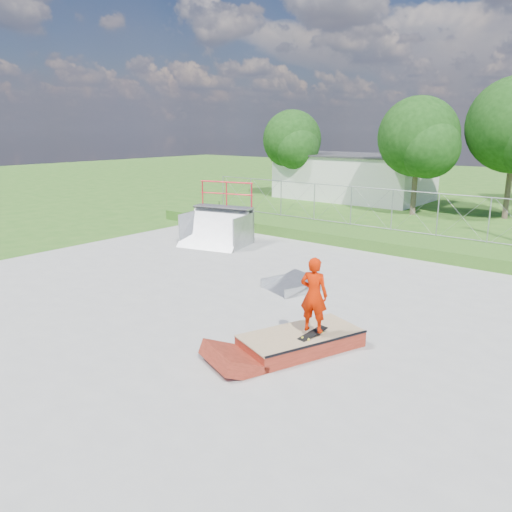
{
  "coord_description": "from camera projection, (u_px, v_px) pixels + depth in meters",
  "views": [
    {
      "loc": [
        8.92,
        -10.05,
        4.85
      ],
      "look_at": [
        -0.28,
        1.36,
        1.1
      ],
      "focal_mm": 35.0,
      "sensor_mm": 36.0,
      "label": 1
    }
  ],
  "objects": [
    {
      "name": "flat_bank_ramp",
      "position": [
        290.0,
        284.0,
        15.36
      ],
      "size": [
        1.71,
        1.76,
        0.41
      ],
      "primitive_type": null,
      "rotation": [
        0.0,
        0.0,
        -0.33
      ],
      "color": "#919498",
      "rests_on": "concrete_pad"
    },
    {
      "name": "ground",
      "position": [
        234.0,
        304.0,
        14.21
      ],
      "size": [
        120.0,
        120.0,
        0.0
      ],
      "primitive_type": "plane",
      "color": "#2E621C",
      "rests_on": "ground"
    },
    {
      "name": "skater",
      "position": [
        314.0,
        298.0,
        10.82
      ],
      "size": [
        0.69,
        0.53,
        1.68
      ],
      "primitive_type": "imported",
      "rotation": [
        0.0,
        0.0,
        3.37
      ],
      "color": "#C41B00",
      "rests_on": "grind_box"
    },
    {
      "name": "chain_link_fence",
      "position": [
        392.0,
        210.0,
        21.78
      ],
      "size": [
        20.0,
        0.06,
        1.8
      ],
      "primitive_type": null,
      "color": "#92969B",
      "rests_on": "grass_berm"
    },
    {
      "name": "grass_berm",
      "position": [
        380.0,
        240.0,
        21.31
      ],
      "size": [
        24.0,
        3.0,
        0.5
      ],
      "primitive_type": "cube",
      "color": "#2E621C",
      "rests_on": "ground"
    },
    {
      "name": "tree_left_near",
      "position": [
        421.0,
        140.0,
        27.68
      ],
      "size": [
        4.76,
        4.48,
        6.65
      ],
      "color": "brown",
      "rests_on": "ground"
    },
    {
      "name": "concrete_stairs",
      "position": [
        221.0,
        217.0,
        25.84
      ],
      "size": [
        1.5,
        1.6,
        0.8
      ],
      "primitive_type": null,
      "color": "#9A9A97",
      "rests_on": "ground"
    },
    {
      "name": "grind_box",
      "position": [
        301.0,
        341.0,
        11.23
      ],
      "size": [
        2.2,
        3.01,
        0.4
      ],
      "rotation": [
        0.0,
        0.0,
        -0.37
      ],
      "color": "maroon",
      "rests_on": "concrete_pad"
    },
    {
      "name": "skateboard",
      "position": [
        313.0,
        334.0,
        11.03
      ],
      "size": [
        0.34,
        0.82,
        0.13
      ],
      "primitive_type": "cube",
      "rotation": [
        0.14,
        0.0,
        -0.16
      ],
      "color": "black",
      "rests_on": "grind_box"
    },
    {
      "name": "concrete_pad",
      "position": [
        234.0,
        303.0,
        14.2
      ],
      "size": [
        20.0,
        16.0,
        0.04
      ],
      "primitive_type": "cube",
      "color": "#9A9A97",
      "rests_on": "ground"
    },
    {
      "name": "tree_left_far",
      "position": [
        293.0,
        142.0,
        35.36
      ],
      "size": [
        4.42,
        4.16,
        6.18
      ],
      "color": "brown",
      "rests_on": "ground"
    },
    {
      "name": "utility_building_flat",
      "position": [
        354.0,
        177.0,
        35.3
      ],
      "size": [
        10.0,
        6.0,
        3.0
      ],
      "primitive_type": "cube",
      "color": "white",
      "rests_on": "ground"
    },
    {
      "name": "quarter_pipe",
      "position": [
        215.0,
        215.0,
        20.96
      ],
      "size": [
        3.08,
        2.79,
        2.63
      ],
      "primitive_type": null,
      "rotation": [
        0.0,
        0.0,
        0.24
      ],
      "color": "#919498",
      "rests_on": "concrete_pad"
    }
  ]
}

